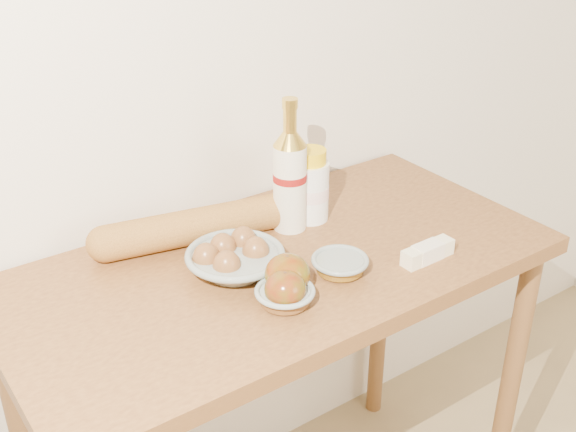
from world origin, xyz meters
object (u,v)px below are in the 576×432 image
at_px(bourbon_bottle, 290,178).
at_px(cream_bottle, 310,187).
at_px(baguette, 196,226).
at_px(table, 280,307).
at_px(egg_bowl, 234,258).

relative_size(bourbon_bottle, cream_bottle, 1.78).
relative_size(cream_bottle, baguette, 0.36).
distance_m(table, egg_bowl, 0.19).
bearing_deg(egg_bowl, baguette, 91.84).
height_order(table, bourbon_bottle, bourbon_bottle).
bearing_deg(bourbon_bottle, table, -122.39).
bearing_deg(table, baguette, 122.42).
bearing_deg(baguette, bourbon_bottle, -5.18).
bearing_deg(cream_bottle, egg_bowl, 176.21).
distance_m(table, bourbon_bottle, 0.29).
bearing_deg(egg_bowl, bourbon_bottle, 23.23).
distance_m(cream_bottle, egg_bowl, 0.29).
height_order(egg_bowl, baguette, baguette).
bearing_deg(bourbon_bottle, egg_bowl, -145.78).
bearing_deg(cream_bottle, table, -168.63).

